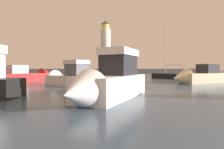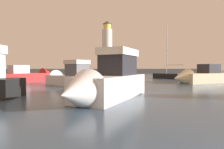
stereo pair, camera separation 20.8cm
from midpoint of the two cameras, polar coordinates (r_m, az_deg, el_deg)
The scene contains 9 objects.
ground_plane at distance 36.46m, azimuth -1.54°, elevation -1.23°, with size 220.00×220.00×0.00m, color #384C60.
breakwater at distance 70.04m, azimuth -4.73°, elevation 1.02°, with size 83.28×4.90×1.69m, color #423F3D.
lighthouse at distance 70.84m, azimuth -1.39°, elevation 8.47°, with size 3.67×3.67×17.57m.
motorboat_0 at distance 28.14m, azimuth 24.52°, elevation -0.64°, with size 9.30×4.96×3.11m.
motorboat_1 at distance 23.84m, azimuth -13.59°, elevation -0.88°, with size 7.45×7.91×3.47m.
motorboat_3 at distance 12.47m, azimuth -0.90°, elevation -2.12°, with size 6.99×8.81×3.80m.
motorboat_5 at distance 27.66m, azimuth 1.41°, elevation -0.78°, with size 4.20×5.81×2.55m.
motorboat_6 at distance 31.56m, azimuth -22.52°, elevation -0.43°, with size 8.80×8.12×3.08m.
sailboat_moored at distance 38.09m, azimuth 17.02°, elevation -0.36°, with size 5.28×6.13×10.13m.
Camera 2 is at (-4.10, -2.42, 2.08)m, focal length 30.49 mm.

